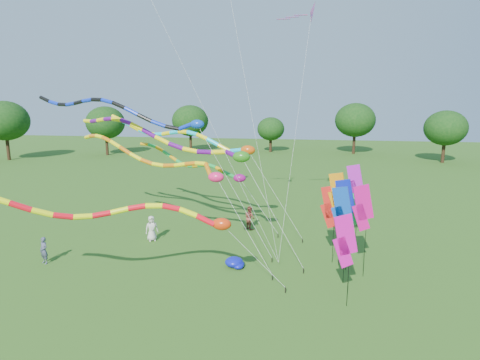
% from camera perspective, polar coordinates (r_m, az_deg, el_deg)
% --- Properties ---
extents(ground, '(160.00, 160.00, 0.00)m').
position_cam_1_polar(ground, '(19.75, -3.01, -16.40)').
color(ground, '#285616').
rests_on(ground, ground).
extents(tree_ring, '(120.00, 120.82, 9.34)m').
position_cam_1_polar(tree_ring, '(22.60, 2.31, 1.53)').
color(tree_ring, '#382314').
rests_on(tree_ring, ground).
extents(tube_kite_red, '(13.13, 4.79, 6.37)m').
position_cam_1_polar(tube_kite_red, '(18.40, -15.58, -4.55)').
color(tube_kite_red, black).
rests_on(tube_kite_red, ground).
extents(tube_kite_orange, '(13.12, 5.62, 7.57)m').
position_cam_1_polar(tube_kite_orange, '(24.23, -11.05, 2.84)').
color(tube_kite_orange, black).
rests_on(tube_kite_orange, ground).
extents(tube_kite_purple, '(15.93, 6.70, 8.74)m').
position_cam_1_polar(tube_kite_purple, '(25.33, -9.91, 5.76)').
color(tube_kite_purple, black).
rests_on(tube_kite_purple, ground).
extents(tube_kite_blue, '(15.72, 3.14, 10.01)m').
position_cam_1_polar(tube_kite_blue, '(25.40, -15.52, 9.18)').
color(tube_kite_blue, black).
rests_on(tube_kite_blue, ground).
extents(tube_kite_cyan, '(14.61, 4.11, 8.57)m').
position_cam_1_polar(tube_kite_cyan, '(28.37, -6.74, 5.90)').
color(tube_kite_cyan, black).
rests_on(tube_kite_cyan, ground).
extents(tube_kite_green, '(11.59, 5.26, 6.30)m').
position_cam_1_polar(tube_kite_green, '(30.13, -5.47, 2.05)').
color(tube_kite_green, black).
rests_on(tube_kite_green, ground).
extents(delta_kite_high_c, '(2.91, 7.54, 16.05)m').
position_cam_1_polar(delta_kite_high_c, '(28.41, 10.12, 22.43)').
color(delta_kite_high_c, black).
rests_on(delta_kite_high_c, ground).
extents(banner_pole_orange, '(1.10, 0.53, 5.35)m').
position_cam_1_polar(banner_pole_orange, '(22.65, 13.72, -2.05)').
color(banner_pole_orange, black).
rests_on(banner_pole_orange, ground).
extents(banner_pole_red, '(1.16, 0.12, 4.55)m').
position_cam_1_polar(banner_pole_red, '(23.11, 12.70, -3.76)').
color(banner_pole_red, black).
rests_on(banner_pole_red, ground).
extents(banner_pole_magenta_a, '(1.14, 0.40, 4.36)m').
position_cam_1_polar(banner_pole_magenta_a, '(18.34, 14.68, -8.42)').
color(banner_pole_magenta_a, black).
rests_on(banner_pole_magenta_a, ground).
extents(banner_pole_magenta_b, '(1.16, 0.25, 5.01)m').
position_cam_1_polar(banner_pole_magenta_b, '(21.51, 17.03, -3.84)').
color(banner_pole_magenta_b, black).
rests_on(banner_pole_magenta_b, ground).
extents(banner_pole_blue_a, '(1.10, 0.52, 5.05)m').
position_cam_1_polar(banner_pole_blue_a, '(20.57, 14.28, -4.27)').
color(banner_pole_blue_a, black).
rests_on(banner_pole_blue_a, ground).
extents(banner_pole_green, '(1.12, 0.48, 4.22)m').
position_cam_1_polar(banner_pole_green, '(22.78, 15.13, -4.95)').
color(banner_pole_green, black).
rests_on(banner_pole_green, ground).
extents(banner_pole_violet, '(1.15, 0.34, 5.29)m').
position_cam_1_polar(banner_pole_violet, '(26.08, 15.99, -0.56)').
color(banner_pole_violet, black).
rests_on(banner_pole_violet, ground).
extents(banner_pole_blue_b, '(1.13, 0.44, 5.10)m').
position_cam_1_polar(banner_pole_blue_b, '(22.16, 14.64, -3.03)').
color(banner_pole_blue_b, black).
rests_on(banner_pole_blue_b, ground).
extents(blue_nylon_heap, '(1.47, 1.30, 0.42)m').
position_cam_1_polar(blue_nylon_heap, '(22.99, -0.38, -11.71)').
color(blue_nylon_heap, '#0D15AF').
rests_on(blue_nylon_heap, ground).
extents(person_a, '(0.99, 0.91, 1.70)m').
position_cam_1_polar(person_a, '(27.33, -12.45, -6.73)').
color(person_a, beige).
rests_on(person_a, ground).
extents(person_b, '(0.67, 0.57, 1.56)m').
position_cam_1_polar(person_b, '(25.70, -26.13, -8.99)').
color(person_b, '#464862').
rests_on(person_b, ground).
extents(person_c, '(1.03, 1.05, 1.70)m').
position_cam_1_polar(person_c, '(29.05, 1.39, -5.37)').
color(person_c, brown).
rests_on(person_c, ground).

